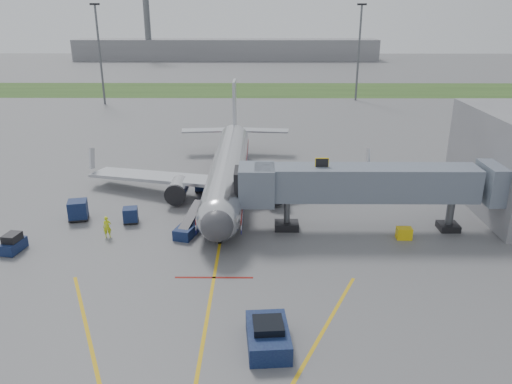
{
  "coord_description": "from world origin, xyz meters",
  "views": [
    {
      "loc": [
        3.46,
        -37.45,
        19.29
      ],
      "look_at": [
        3.14,
        6.29,
        3.2
      ],
      "focal_mm": 35.0,
      "sensor_mm": 36.0,
      "label": 1
    }
  ],
  "objects_px": {
    "airliner": "(228,169)",
    "belt_loader": "(189,227)",
    "baggage_tug": "(13,244)",
    "pushback_tug": "(268,336)",
    "ramp_worker": "(107,227)"
  },
  "relations": [
    {
      "from": "belt_loader",
      "to": "ramp_worker",
      "type": "relative_size",
      "value": 2.45
    },
    {
      "from": "pushback_tug",
      "to": "ramp_worker",
      "type": "height_order",
      "value": "ramp_worker"
    },
    {
      "from": "airliner",
      "to": "ramp_worker",
      "type": "bearing_deg",
      "value": -129.97
    },
    {
      "from": "baggage_tug",
      "to": "ramp_worker",
      "type": "height_order",
      "value": "ramp_worker"
    },
    {
      "from": "airliner",
      "to": "baggage_tug",
      "type": "relative_size",
      "value": 14.39
    },
    {
      "from": "airliner",
      "to": "pushback_tug",
      "type": "distance_m",
      "value": 27.78
    },
    {
      "from": "airliner",
      "to": "belt_loader",
      "type": "xyz_separation_m",
      "value": [
        -2.94,
        -11.2,
        -2.08
      ]
    },
    {
      "from": "baggage_tug",
      "to": "belt_loader",
      "type": "relative_size",
      "value": 0.51
    },
    {
      "from": "airliner",
      "to": "belt_loader",
      "type": "distance_m",
      "value": 11.77
    },
    {
      "from": "pushback_tug",
      "to": "belt_loader",
      "type": "distance_m",
      "value": 17.64
    },
    {
      "from": "airliner",
      "to": "baggage_tug",
      "type": "distance_m",
      "value": 22.95
    },
    {
      "from": "airliner",
      "to": "pushback_tug",
      "type": "bearing_deg",
      "value": -81.71
    },
    {
      "from": "airliner",
      "to": "belt_loader",
      "type": "bearing_deg",
      "value": -104.72
    },
    {
      "from": "airliner",
      "to": "baggage_tug",
      "type": "xyz_separation_m",
      "value": [
        -17.28,
        -14.98,
        -1.93
      ]
    },
    {
      "from": "airliner",
      "to": "baggage_tug",
      "type": "bearing_deg",
      "value": -139.07
    }
  ]
}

